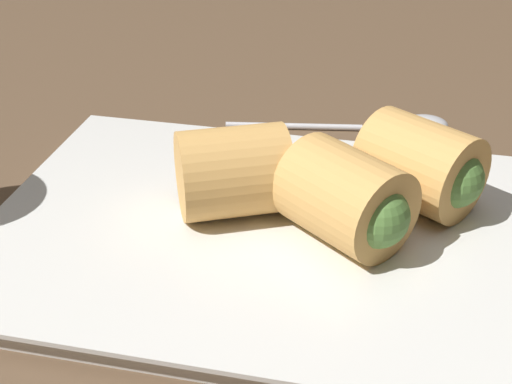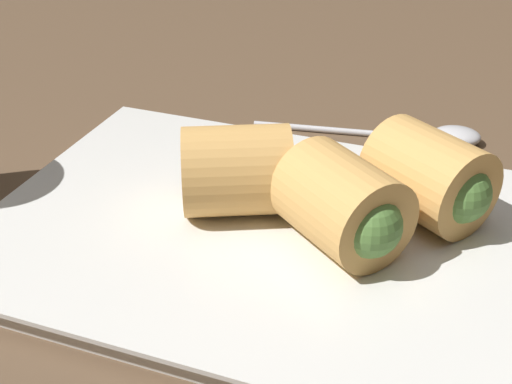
% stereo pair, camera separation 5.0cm
% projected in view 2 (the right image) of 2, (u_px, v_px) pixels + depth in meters
% --- Properties ---
extents(table_surface, '(1.80, 1.40, 0.02)m').
position_uv_depth(table_surface, '(279.00, 283.00, 0.42)').
color(table_surface, brown).
rests_on(table_surface, ground).
extents(serving_plate, '(0.32, 0.24, 0.01)m').
position_uv_depth(serving_plate, '(256.00, 233.00, 0.43)').
color(serving_plate, silver).
rests_on(serving_plate, table_surface).
extents(roll_front_left, '(0.08, 0.08, 0.05)m').
position_uv_depth(roll_front_left, '(244.00, 170.00, 0.43)').
color(roll_front_left, '#DBA356').
rests_on(roll_front_left, serving_plate).
extents(roll_front_right, '(0.08, 0.08, 0.05)m').
position_uv_depth(roll_front_right, '(347.00, 207.00, 0.39)').
color(roll_front_right, '#DBA356').
rests_on(roll_front_right, serving_plate).
extents(roll_back_left, '(0.08, 0.08, 0.05)m').
position_uv_depth(roll_back_left, '(434.00, 179.00, 0.42)').
color(roll_back_left, '#DBA356').
rests_on(roll_back_left, serving_plate).
extents(spoon, '(0.18, 0.05, 0.01)m').
position_uv_depth(spoon, '(433.00, 135.00, 0.55)').
color(spoon, silver).
rests_on(spoon, table_surface).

